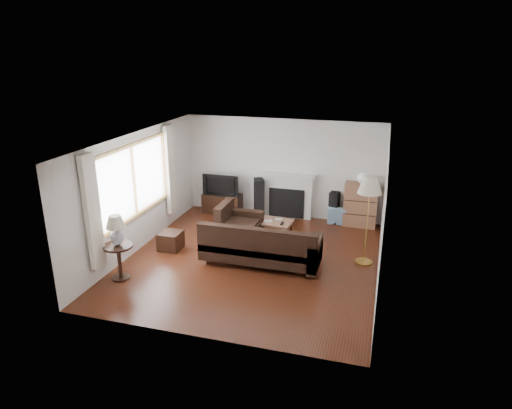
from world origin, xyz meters
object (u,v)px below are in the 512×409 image
(sectional_sofa, at_px, (261,244))
(floor_lamp, at_px, (367,221))
(tv_stand, at_px, (222,203))
(side_table, at_px, (120,262))
(coffee_table, at_px, (269,229))
(bookshelf, at_px, (360,205))

(sectional_sofa, height_order, floor_lamp, floor_lamp)
(sectional_sofa, bearing_deg, tv_stand, 124.34)
(sectional_sofa, xyz_separation_m, side_table, (-2.37, -1.35, -0.07))
(tv_stand, xyz_separation_m, coffee_table, (1.58, -1.26, -0.04))
(tv_stand, height_order, side_table, side_table)
(bookshelf, xyz_separation_m, sectional_sofa, (-1.76, -2.62, -0.12))
(bookshelf, xyz_separation_m, coffee_table, (-1.94, -1.29, -0.33))
(coffee_table, relative_size, floor_lamp, 0.58)
(tv_stand, relative_size, side_table, 1.46)
(sectional_sofa, distance_m, coffee_table, 1.36)
(bookshelf, relative_size, sectional_sofa, 0.42)
(sectional_sofa, bearing_deg, coffee_table, 97.90)
(floor_lamp, bearing_deg, tv_stand, 152.10)
(side_table, bearing_deg, sectional_sofa, 29.74)
(side_table, bearing_deg, tv_stand, 81.39)
(bookshelf, bearing_deg, side_table, -136.05)
(coffee_table, height_order, side_table, side_table)
(bookshelf, relative_size, floor_lamp, 0.59)
(sectional_sofa, height_order, side_table, sectional_sofa)
(bookshelf, height_order, sectional_sofa, bookshelf)
(tv_stand, bearing_deg, floor_lamp, -27.90)
(floor_lamp, bearing_deg, bookshelf, 96.75)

